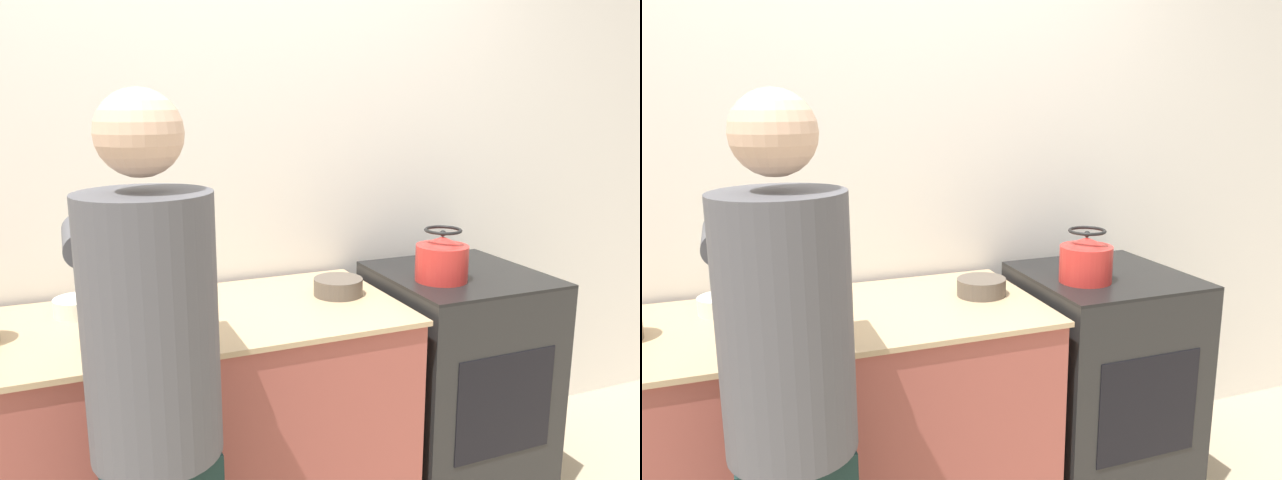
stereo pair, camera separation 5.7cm
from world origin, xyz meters
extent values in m
cube|color=silver|center=(0.00, 0.76, 1.30)|extent=(8.00, 0.05, 2.60)
cube|color=#9E4C42|center=(-0.32, 0.35, 0.43)|extent=(1.59, 0.69, 0.87)
cube|color=tan|center=(-0.32, 0.35, 0.88)|extent=(1.61, 0.72, 0.02)
cube|color=black|center=(0.82, 0.32, 0.46)|extent=(0.61, 0.63, 0.92)
cube|color=black|center=(0.82, 0.32, 0.93)|extent=(0.61, 0.63, 0.01)
cube|color=black|center=(0.82, 0.00, 0.51)|extent=(0.43, 0.01, 0.40)
cylinder|color=#4C4C51|center=(-0.46, -0.26, 1.08)|extent=(0.31, 0.31, 0.64)
sphere|color=#D1A889|center=(-0.46, -0.26, 1.53)|extent=(0.20, 0.20, 0.20)
cylinder|color=#4C4C51|center=(-0.59, 0.03, 1.25)|extent=(0.09, 0.30, 0.09)
cylinder|color=#4C4C51|center=(-0.32, 0.03, 1.25)|extent=(0.09, 0.30, 0.09)
cube|color=#A87A4C|center=(-0.43, 0.24, 0.89)|extent=(0.36, 0.19, 0.02)
cube|color=silver|center=(-0.43, 0.21, 0.91)|extent=(0.13, 0.04, 0.01)
cube|color=black|center=(-0.53, 0.22, 0.91)|extent=(0.08, 0.03, 0.01)
cylinder|color=red|center=(0.68, 0.25, 1.00)|extent=(0.20, 0.20, 0.14)
cone|color=red|center=(0.68, 0.25, 1.09)|extent=(0.16, 0.16, 0.03)
sphere|color=black|center=(0.68, 0.25, 1.12)|extent=(0.02, 0.02, 0.02)
torus|color=black|center=(0.68, 0.25, 1.13)|extent=(0.14, 0.14, 0.01)
cylinder|color=silver|center=(-0.61, 0.51, 0.91)|extent=(0.16, 0.16, 0.06)
cylinder|color=brown|center=(0.31, 0.37, 0.92)|extent=(0.19, 0.19, 0.06)
camera|label=1|loc=(-0.62, -1.68, 1.60)|focal=35.00mm
camera|label=2|loc=(-0.57, -1.70, 1.60)|focal=35.00mm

